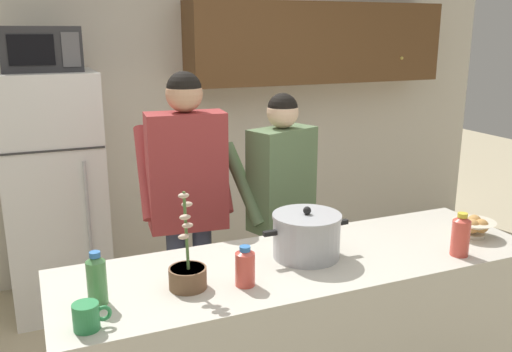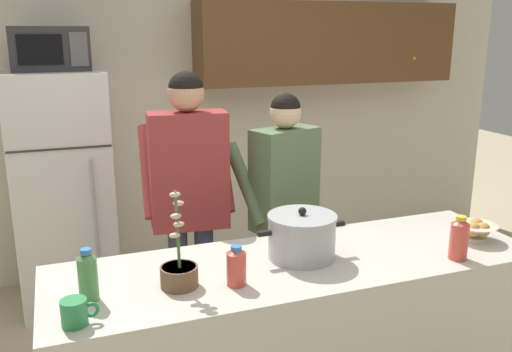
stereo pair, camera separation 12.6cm
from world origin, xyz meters
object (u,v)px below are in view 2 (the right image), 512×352
(microwave, at_px, (50,49))
(potted_orchid, at_px, (179,271))
(bottle_near_edge, at_px, (88,275))
(bottle_far_corner, at_px, (459,238))
(coffee_mug, at_px, (75,312))
(bottle_mid_counter, at_px, (236,266))
(person_near_pot, at_px, (189,185))
(refrigerator, at_px, (64,191))
(bread_bowl, at_px, (476,230))
(person_by_sink, at_px, (283,194))
(cooking_pot, at_px, (302,236))

(microwave, relative_size, potted_orchid, 1.22)
(bottle_near_edge, relative_size, bottle_far_corner, 1.03)
(coffee_mug, bearing_deg, bottle_near_edge, 71.50)
(bottle_mid_counter, bearing_deg, microwave, 107.21)
(potted_orchid, bearing_deg, person_near_pot, 73.89)
(refrigerator, height_order, bread_bowl, refrigerator)
(person_near_pot, distance_m, bread_bowl, 1.52)
(coffee_mug, height_order, bottle_near_edge, bottle_near_edge)
(person_by_sink, bearing_deg, person_near_pot, 175.72)
(bottle_mid_counter, distance_m, potted_orchid, 0.23)
(microwave, distance_m, bread_bowl, 2.77)
(bottle_near_edge, relative_size, potted_orchid, 0.53)
(person_by_sink, relative_size, coffee_mug, 11.93)
(bread_bowl, relative_size, bottle_far_corner, 1.04)
(bread_bowl, bearing_deg, bottle_mid_counter, -177.54)
(person_near_pot, relative_size, cooking_pot, 4.05)
(refrigerator, height_order, potted_orchid, refrigerator)
(coffee_mug, xyz_separation_m, bottle_far_corner, (1.62, 0.00, 0.05))
(microwave, xyz_separation_m, cooking_pot, (0.97, -1.80, -0.77))
(bread_bowl, bearing_deg, bottle_far_corner, -146.91)
(refrigerator, bearing_deg, person_near_pot, -56.21)
(microwave, distance_m, bottle_near_edge, 2.04)
(refrigerator, relative_size, microwave, 3.44)
(person_near_pot, height_order, bottle_mid_counter, person_near_pot)
(microwave, height_order, person_by_sink, microwave)
(person_by_sink, xyz_separation_m, coffee_mug, (-1.23, -1.06, 0.00))
(microwave, xyz_separation_m, coffee_mug, (-0.01, -2.06, -0.82))
(person_near_pot, relative_size, bread_bowl, 8.18)
(cooking_pot, xyz_separation_m, potted_orchid, (-0.58, -0.09, -0.04))
(microwave, xyz_separation_m, potted_orchid, (0.39, -1.89, -0.81))
(refrigerator, relative_size, bottle_mid_counter, 9.97)
(person_by_sink, relative_size, cooking_pot, 3.73)
(refrigerator, relative_size, person_near_pot, 0.97)
(refrigerator, height_order, bottle_far_corner, refrigerator)
(coffee_mug, bearing_deg, bottle_mid_counter, 9.30)
(cooking_pot, relative_size, potted_orchid, 1.07)
(potted_orchid, bearing_deg, person_by_sink, 46.99)
(refrigerator, xyz_separation_m, microwave, (0.00, -0.02, 0.97))
(person_by_sink, height_order, potted_orchid, person_by_sink)
(microwave, xyz_separation_m, bottle_far_corner, (1.61, -2.06, -0.77))
(refrigerator, height_order, bottle_mid_counter, refrigerator)
(person_by_sink, distance_m, bottle_far_corner, 1.12)
(person_near_pot, height_order, bottle_near_edge, person_near_pot)
(bottle_mid_counter, relative_size, potted_orchid, 0.42)
(bottle_mid_counter, bearing_deg, bottle_far_corner, -5.58)
(coffee_mug, height_order, bottle_far_corner, bottle_far_corner)
(person_near_pot, bearing_deg, potted_orchid, -106.11)
(bottle_mid_counter, bearing_deg, refrigerator, 107.03)
(person_near_pot, height_order, cooking_pot, person_near_pot)
(bottle_near_edge, distance_m, potted_orchid, 0.35)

